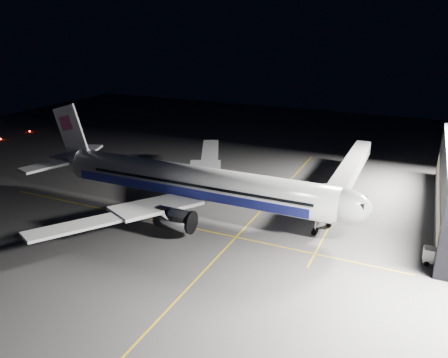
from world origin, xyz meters
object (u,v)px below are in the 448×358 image
at_px(safety_cone_a, 178,196).
at_px(safety_cone_c, 194,198).
at_px(baggage_tug, 223,181).
at_px(safety_cone_b, 204,180).
at_px(jet_bridge, 348,172).
at_px(airliner, 190,182).
at_px(service_truck, 441,257).

height_order(safety_cone_a, safety_cone_c, safety_cone_c).
distance_m(baggage_tug, safety_cone_a, 10.72).
bearing_deg(safety_cone_b, baggage_tug, -4.00).
xyz_separation_m(jet_bridge, safety_cone_b, (-27.82, -4.06, -4.27)).
distance_m(airliner, safety_cone_b, 15.56).
relative_size(service_truck, safety_cone_c, 7.75).
bearing_deg(safety_cone_c, baggage_tug, 81.19).
xyz_separation_m(baggage_tug, safety_cone_c, (-1.43, -9.22, -0.42)).
bearing_deg(baggage_tug, service_truck, -14.06).
bearing_deg(service_truck, jet_bridge, 124.64).
bearing_deg(safety_cone_a, safety_cone_b, 89.23).
distance_m(jet_bridge, safety_cone_b, 28.43).
xyz_separation_m(service_truck, safety_cone_c, (-40.62, 6.44, -0.92)).
bearing_deg(airliner, jet_bridge, 38.04).
distance_m(jet_bridge, baggage_tug, 24.11).
xyz_separation_m(airliner, service_truck, (38.87, -1.97, -3.95)).
distance_m(baggage_tug, safety_cone_b, 4.45).
bearing_deg(service_truck, safety_cone_a, 168.60).
bearing_deg(baggage_tug, safety_cone_b, -176.27).
bearing_deg(safety_cone_a, airliner, -39.37).
xyz_separation_m(airliner, jet_bridge, (23.08, 18.06, -0.58)).
height_order(airliner, safety_cone_b, airliner).
relative_size(airliner, safety_cone_b, 98.43).
xyz_separation_m(airliner, safety_cone_a, (-4.88, 4.00, -4.89)).
xyz_separation_m(jet_bridge, baggage_tug, (-23.39, -4.37, -3.87)).
height_order(baggage_tug, safety_cone_a, baggage_tug).
relative_size(baggage_tug, safety_cone_c, 3.98).
bearing_deg(safety_cone_b, safety_cone_c, -72.55).
height_order(service_truck, safety_cone_a, service_truck).
relative_size(service_truck, safety_cone_b, 7.29).
bearing_deg(service_truck, safety_cone_b, 156.26).
bearing_deg(baggage_tug, airliner, -80.95).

